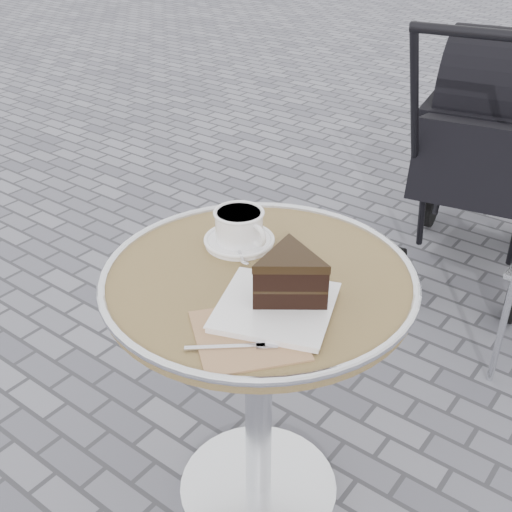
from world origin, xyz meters
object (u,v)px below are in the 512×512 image
Objects in this scene: cake_plate_set at (286,284)px; cappuccino_set at (240,230)px; baby_stroller at (487,154)px; cafe_table at (259,333)px.

cappuccino_set is at bearing 127.52° from cake_plate_set.
baby_stroller is (-0.13, 1.65, -0.28)m from cake_plate_set.
baby_stroller is (0.11, 1.50, -0.26)m from cappuccino_set.
cake_plate_set is at bearing -28.55° from cafe_table.
baby_stroller is at bearing 73.78° from cake_plate_set.
cafe_table is at bearing -100.75° from baby_stroller.
baby_stroller is at bearing 95.73° from cappuccino_set.
cake_plate_set is (0.24, -0.15, 0.02)m from cappuccino_set.
cake_plate_set reaches higher than cafe_table.
cappuccino_set is 0.28m from cake_plate_set.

